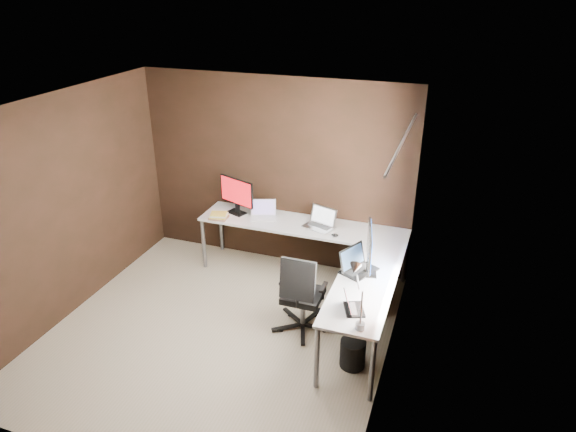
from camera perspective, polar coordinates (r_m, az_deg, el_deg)
The scene contains 15 objects.
room at distance 5.08m, azimuth -4.75°, elevation -1.85°, with size 3.60×3.60×2.50m.
desk at distance 6.02m, azimuth 3.58°, elevation -3.67°, with size 2.65×2.25×0.73m.
drawer_pedestal at distance 6.20m, azimuth 9.02°, elevation -7.10°, with size 0.42×0.50×0.60m, color silver.
monitor_left at distance 6.71m, azimuth -5.72°, elevation 2.47°, with size 0.53×0.24×0.48m.
monitor_right at distance 5.38m, azimuth 9.02°, elevation -3.59°, with size 0.19×0.61×0.50m.
laptop_white at distance 6.65m, azimuth -2.76°, elevation 0.26°, with size 0.39×0.33×0.22m.
laptop_silver at distance 6.40m, azimuth 3.61°, elevation -0.75°, with size 0.43×0.36×0.24m.
laptop_black_big at distance 5.52m, azimuth 7.61°, elevation -5.48°, with size 0.41×0.46×0.25m.
laptop_black_small at distance 4.90m, azimuth 7.09°, elevation -9.97°, with size 0.26×0.30×0.17m.
book_stack at distance 6.67m, azimuth -7.71°, elevation 0.01°, with size 0.25×0.22×0.07m.
mouse_left at distance 6.66m, azimuth -7.44°, elevation -0.16°, with size 0.09×0.06×0.04m, color black.
mouse_corner at distance 6.19m, azimuth 5.23°, elevation -2.12°, with size 0.09×0.06×0.03m, color black.
desk_lamp at distance 4.55m, azimuth 7.63°, elevation -7.85°, with size 0.19×0.23×0.61m.
office_chair at distance 5.70m, azimuth 1.56°, elevation -10.16°, with size 0.54×0.54×0.96m.
wastebasket at distance 5.35m, azimuth 7.20°, elevation -14.89°, with size 0.26×0.26×0.30m, color black.
Camera 1 is at (2.23, -4.04, 3.58)m, focal length 32.00 mm.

